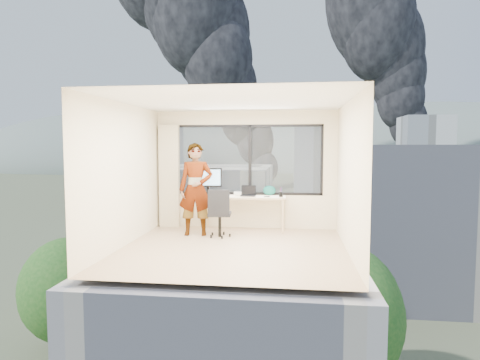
% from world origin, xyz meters
% --- Properties ---
extents(floor, '(4.00, 4.00, 0.01)m').
position_xyz_m(floor, '(0.00, 0.00, 0.00)').
color(floor, tan).
rests_on(floor, ground).
extents(ceiling, '(4.00, 4.00, 0.01)m').
position_xyz_m(ceiling, '(0.00, 0.00, 2.60)').
color(ceiling, white).
rests_on(ceiling, ground).
extents(wall_front, '(4.00, 0.01, 2.60)m').
position_xyz_m(wall_front, '(0.00, -2.00, 1.30)').
color(wall_front, beige).
rests_on(wall_front, ground).
extents(wall_left, '(0.01, 4.00, 2.60)m').
position_xyz_m(wall_left, '(-2.00, 0.00, 1.30)').
color(wall_left, beige).
rests_on(wall_left, ground).
extents(wall_right, '(0.01, 4.00, 2.60)m').
position_xyz_m(wall_right, '(2.00, 0.00, 1.30)').
color(wall_right, beige).
rests_on(wall_right, ground).
extents(window_wall, '(3.30, 0.16, 1.55)m').
position_xyz_m(window_wall, '(0.05, 2.00, 1.52)').
color(window_wall, black).
rests_on(window_wall, ground).
extents(curtain, '(0.45, 0.14, 2.30)m').
position_xyz_m(curtain, '(-1.72, 1.88, 1.15)').
color(curtain, beige).
rests_on(curtain, floor).
extents(desk, '(1.80, 0.60, 0.75)m').
position_xyz_m(desk, '(0.00, 1.66, 0.38)').
color(desk, tan).
rests_on(desk, floor).
extents(chair, '(0.54, 0.54, 0.99)m').
position_xyz_m(chair, '(-0.40, 0.95, 0.50)').
color(chair, black).
rests_on(chair, floor).
extents(person, '(0.74, 0.53, 1.89)m').
position_xyz_m(person, '(-0.92, 1.07, 0.95)').
color(person, '#2D2D33').
rests_on(person, floor).
extents(monitor, '(0.62, 0.18, 0.61)m').
position_xyz_m(monitor, '(-0.80, 1.74, 1.05)').
color(monitor, black).
rests_on(monitor, desk).
extents(game_console, '(0.31, 0.27, 0.07)m').
position_xyz_m(game_console, '(-0.11, 1.90, 0.78)').
color(game_console, white).
rests_on(game_console, desk).
extents(laptop, '(0.32, 0.34, 0.20)m').
position_xyz_m(laptop, '(0.09, 1.68, 0.85)').
color(laptop, black).
rests_on(laptop, desk).
extents(cellphone, '(0.13, 0.08, 0.01)m').
position_xyz_m(cellphone, '(0.50, 1.60, 0.76)').
color(cellphone, black).
rests_on(cellphone, desk).
extents(pen_cup, '(0.11, 0.11, 0.11)m').
position_xyz_m(pen_cup, '(0.80, 1.63, 0.80)').
color(pen_cup, black).
rests_on(pen_cup, desk).
extents(handbag, '(0.30, 0.21, 0.21)m').
position_xyz_m(handbag, '(0.54, 1.89, 0.86)').
color(handbag, '#0D5347').
rests_on(handbag, desk).
extents(exterior_ground, '(400.00, 400.00, 0.04)m').
position_xyz_m(exterior_ground, '(0.00, 120.00, -14.00)').
color(exterior_ground, '#515B3D').
rests_on(exterior_ground, ground).
extents(near_bldg_a, '(16.00, 12.00, 14.00)m').
position_xyz_m(near_bldg_a, '(-9.00, 30.00, -7.00)').
color(near_bldg_a, '#EFE7C8').
rests_on(near_bldg_a, exterior_ground).
extents(near_bldg_b, '(14.00, 13.00, 16.00)m').
position_xyz_m(near_bldg_b, '(12.00, 38.00, -6.00)').
color(near_bldg_b, white).
rests_on(near_bldg_b, exterior_ground).
extents(far_tower_a, '(14.00, 14.00, 28.00)m').
position_xyz_m(far_tower_a, '(-35.00, 95.00, 0.00)').
color(far_tower_a, silver).
rests_on(far_tower_a, exterior_ground).
extents(far_tower_b, '(13.00, 13.00, 30.00)m').
position_xyz_m(far_tower_b, '(8.00, 120.00, 1.00)').
color(far_tower_b, silver).
rests_on(far_tower_b, exterior_ground).
extents(far_tower_c, '(15.00, 15.00, 26.00)m').
position_xyz_m(far_tower_c, '(45.00, 140.00, -1.00)').
color(far_tower_c, silver).
rests_on(far_tower_c, exterior_ground).
extents(far_tower_d, '(16.00, 14.00, 22.00)m').
position_xyz_m(far_tower_d, '(-60.00, 150.00, -3.00)').
color(far_tower_d, silver).
rests_on(far_tower_d, exterior_ground).
extents(hill_a, '(288.00, 216.00, 90.00)m').
position_xyz_m(hill_a, '(-120.00, 320.00, -14.00)').
color(hill_a, slate).
rests_on(hill_a, exterior_ground).
extents(hill_b, '(300.00, 220.00, 96.00)m').
position_xyz_m(hill_b, '(100.00, 320.00, -14.00)').
color(hill_b, slate).
rests_on(hill_b, exterior_ground).
extents(tree_a, '(7.00, 7.00, 8.00)m').
position_xyz_m(tree_a, '(-16.00, 22.00, -10.00)').
color(tree_a, '#1E541C').
rests_on(tree_a, exterior_ground).
extents(tree_b, '(7.60, 7.60, 9.00)m').
position_xyz_m(tree_b, '(4.00, 18.00, -9.50)').
color(tree_b, '#1E541C').
rests_on(tree_b, exterior_ground).
extents(smoke_plume_a, '(40.00, 24.00, 90.00)m').
position_xyz_m(smoke_plume_a, '(-10.00, 150.00, 39.00)').
color(smoke_plume_a, black).
rests_on(smoke_plume_a, exterior_ground).
extents(smoke_plume_b, '(30.00, 18.00, 70.00)m').
position_xyz_m(smoke_plume_b, '(55.00, 170.00, 27.00)').
color(smoke_plume_b, black).
rests_on(smoke_plume_b, exterior_ground).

